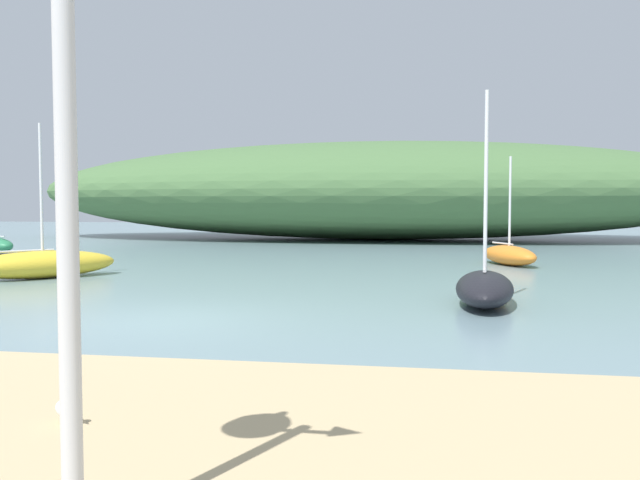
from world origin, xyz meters
name	(u,v)px	position (x,y,z in m)	size (l,w,h in m)	color
ground_plane	(157,321)	(0.00, 0.00, 0.00)	(120.00, 120.00, 0.00)	gray
distant_hill	(376,191)	(1.63, 28.65, 2.88)	(41.95, 14.18, 5.76)	#476B3D
mast_structure	(17,5)	(2.61, -7.87, 3.19)	(1.20, 0.53, 3.62)	silver
sailboat_outer_mooring	(43,264)	(-5.99, 6.02, 0.40)	(3.63, 3.88, 4.37)	gold
sailboat_west_reach	(509,255)	(7.51, 12.33, 0.35)	(2.15, 3.17, 3.72)	orange
sailboat_centre_water	(485,287)	(5.97, 2.99, 0.36)	(1.42, 3.61, 4.45)	black
seagull_by_mast	(66,408)	(1.73, -5.98, 0.34)	(0.33, 0.27, 0.25)	orange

